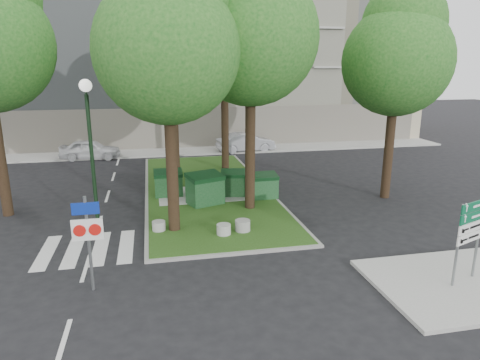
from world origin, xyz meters
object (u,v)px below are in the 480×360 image
object	(u,v)px
bollard_left	(159,226)
car_silver	(246,142)
dumpster_c	(235,183)
dumpster_d	(264,186)
traffic_sign_pole	(88,231)
car_white	(90,149)
bollard_right	(224,229)
tree_median_near_right	(253,23)
directional_sign	(470,229)
tree_median_near_left	(169,36)
litter_bin	(256,179)
tree_street_right	(399,51)
dumpster_a	(168,183)
street_lamp	(90,138)
bollard_mid	(243,225)
tree_median_far	(225,29)
dumpster_b	(205,189)
tree_median_mid	(173,52)

from	to	relation	value
bollard_left	car_silver	xyz separation A→B (m)	(6.88, 15.21, 0.42)
dumpster_c	dumpster_d	distance (m)	1.47
traffic_sign_pole	car_white	xyz separation A→B (m)	(-2.30, 18.93, -1.14)
bollard_right	car_white	world-z (taller)	car_white
dumpster_d	bollard_left	distance (m)	6.10
tree_median_near_right	directional_sign	xyz separation A→B (m)	(4.57, -8.02, -6.21)
tree_median_near_left	directional_sign	size ratio (longest dim) A/B	4.24
litter_bin	traffic_sign_pole	size ratio (longest dim) A/B	0.24
bollard_left	car_white	bearing A→B (deg)	106.10
litter_bin	tree_median_near_left	bearing A→B (deg)	-129.78
tree_street_right	dumpster_a	bearing A→B (deg)	168.91
dumpster_d	bollard_right	bearing A→B (deg)	-122.99
bollard_left	litter_bin	distance (m)	7.70
directional_sign	car_white	world-z (taller)	directional_sign
dumpster_d	street_lamp	world-z (taller)	street_lamp
bollard_mid	traffic_sign_pole	xyz separation A→B (m)	(-5.18, -3.33, 1.50)
tree_median_far	car_silver	xyz separation A→B (m)	(2.49, 5.66, -7.60)
dumpster_d	dumpster_b	bearing A→B (deg)	-173.26
tree_median_near_left	bollard_left	world-z (taller)	tree_median_near_left
bollard_right	tree_median_mid	bearing A→B (deg)	99.26
dumpster_a	dumpster_d	size ratio (longest dim) A/B	1.05
tree_street_right	dumpster_c	bearing A→B (deg)	168.59
directional_sign	street_lamp	bearing A→B (deg)	127.27
tree_median_mid	directional_sign	xyz separation A→B (m)	(7.57, -12.52, -5.21)
dumpster_b	car_white	xyz separation A→B (m)	(-6.50, 11.93, -0.14)
tree_street_right	dumpster_c	distance (m)	9.80
tree_median_far	dumpster_b	distance (m)	10.21
bollard_left	traffic_sign_pole	world-z (taller)	traffic_sign_pole
tree_street_right	dumpster_c	xyz separation A→B (m)	(-7.38, 1.49, -6.26)
tree_street_right	car_white	bearing A→B (deg)	141.43
tree_street_right	bollard_left	size ratio (longest dim) A/B	19.74
tree_street_right	directional_sign	size ratio (longest dim) A/B	4.05
dumpster_c	car_silver	world-z (taller)	car_silver
bollard_mid	litter_bin	world-z (taller)	litter_bin
bollard_left	directional_sign	xyz separation A→B (m)	(8.76, -5.98, 1.47)
tree_street_right	dumpster_d	distance (m)	8.78
tree_median_near_right	car_silver	xyz separation A→B (m)	(2.69, 13.16, -7.27)
tree_median_near_left	tree_median_mid	distance (m)	6.53
bollard_left	tree_street_right	bearing A→B (deg)	12.80
dumpster_d	traffic_sign_pole	size ratio (longest dim) A/B	0.46
traffic_sign_pole	car_silver	bearing A→B (deg)	65.50
tree_median_far	directional_sign	xyz separation A→B (m)	(4.37, -15.52, -6.55)
tree_median_near_left	dumpster_c	bearing A→B (deg)	52.00
traffic_sign_pole	car_silver	size ratio (longest dim) A/B	0.65
bollard_right	directional_sign	distance (m)	8.25
tree_median_mid	dumpster_a	world-z (taller)	tree_median_mid
tree_median_near_right	litter_bin	xyz separation A→B (m)	(1.11, 3.54, -7.53)
tree_median_far	tree_median_near_right	bearing A→B (deg)	-91.53
bollard_right	dumpster_d	bearing A→B (deg)	57.58
tree_median_near_left	tree_median_far	world-z (taller)	tree_median_far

